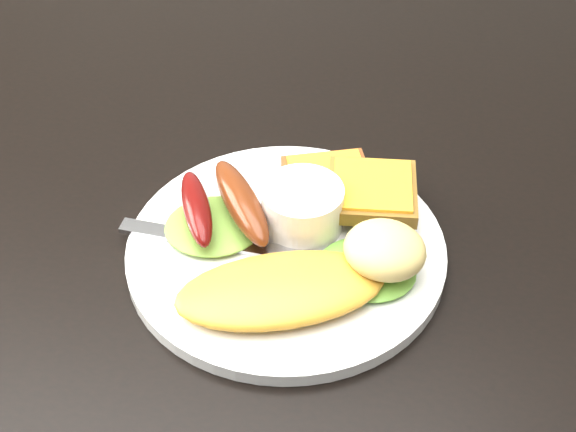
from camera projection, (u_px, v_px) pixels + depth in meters
The scene contains 12 objects.
dining_table at pixel (268, 163), 0.73m from camera, with size 1.20×0.80×0.04m, color black.
plate at pixel (286, 250), 0.61m from camera, with size 0.24×0.24×0.01m, color white.
lettuce_left at pixel (214, 226), 0.61m from camera, with size 0.08×0.07×0.01m, color #5D9027.
lettuce_right at pixel (367, 269), 0.58m from camera, with size 0.07×0.07×0.01m, color #519636.
omelette at pixel (281, 289), 0.56m from camera, with size 0.15×0.07×0.02m, color gold.
sausage_a at pixel (197, 208), 0.60m from camera, with size 0.02×0.08×0.02m, color #5B0605.
sausage_b at pixel (241, 202), 0.61m from camera, with size 0.02×0.10×0.02m, color #61200A.
ramekin at pixel (302, 208), 0.61m from camera, with size 0.06×0.06×0.04m, color white.
toast_a at pixel (329, 184), 0.65m from camera, with size 0.07×0.07×0.01m, color brown.
toast_b at pixel (372, 191), 0.62m from camera, with size 0.07×0.07×0.01m, color olive.
potato_salad at pixel (385, 250), 0.57m from camera, with size 0.06×0.06×0.03m, color beige.
fork at pixel (225, 243), 0.60m from camera, with size 0.17×0.01×0.00m, color #ADAFB7.
Camera 1 is at (0.10, -0.56, 1.19)m, focal length 50.00 mm.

